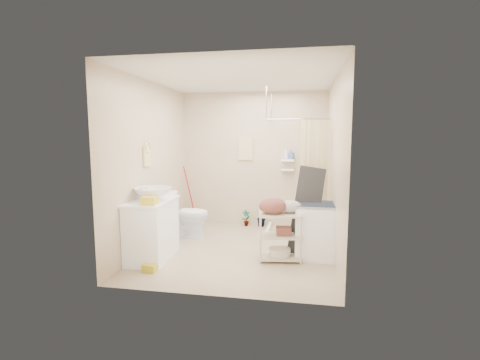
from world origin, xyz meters
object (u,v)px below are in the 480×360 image
(washing_machine, at_px, (315,230))
(laundry_rack, at_px, (280,232))
(vanity, at_px, (152,229))
(toilet, at_px, (186,214))

(washing_machine, xyz_separation_m, laundry_rack, (-0.49, -0.24, 0.01))
(vanity, xyz_separation_m, toilet, (0.12, 1.15, -0.03))
(toilet, distance_m, washing_machine, 2.28)
(toilet, height_order, laundry_rack, laundry_rack)
(vanity, height_order, toilet, vanity)
(washing_machine, bearing_deg, toilet, 164.42)
(toilet, bearing_deg, vanity, 172.19)
(toilet, xyz_separation_m, washing_machine, (2.18, -0.68, -0.00))
(washing_machine, relative_size, laundry_rack, 0.97)
(vanity, xyz_separation_m, laundry_rack, (1.81, 0.23, -0.02))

